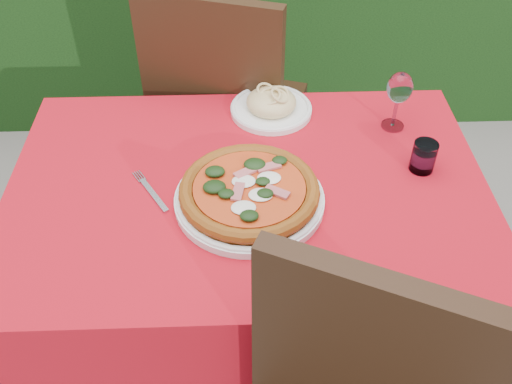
{
  "coord_description": "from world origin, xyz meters",
  "views": [
    {
      "loc": [
        -0.02,
        -1.11,
        1.75
      ],
      "look_at": [
        0.02,
        -0.05,
        0.77
      ],
      "focal_mm": 40.0,
      "sensor_mm": 36.0,
      "label": 1
    }
  ],
  "objects_px": {
    "pasta_plate": "(271,105)",
    "fork": "(154,195)",
    "chair_far": "(224,105)",
    "pizza_plate": "(249,193)",
    "wine_glass": "(399,90)",
    "water_glass": "(423,158)"
  },
  "relations": [
    {
      "from": "wine_glass",
      "to": "fork",
      "type": "height_order",
      "value": "wine_glass"
    },
    {
      "from": "pasta_plate",
      "to": "water_glass",
      "type": "bearing_deg",
      "value": -35.85
    },
    {
      "from": "pizza_plate",
      "to": "wine_glass",
      "type": "relative_size",
      "value": 2.17
    },
    {
      "from": "chair_far",
      "to": "pasta_plate",
      "type": "bearing_deg",
      "value": 137.68
    },
    {
      "from": "pasta_plate",
      "to": "fork",
      "type": "relative_size",
      "value": 1.27
    },
    {
      "from": "chair_far",
      "to": "pizza_plate",
      "type": "distance_m",
      "value": 0.69
    },
    {
      "from": "pasta_plate",
      "to": "water_glass",
      "type": "xyz_separation_m",
      "value": [
        0.39,
        -0.28,
        0.01
      ]
    },
    {
      "from": "chair_far",
      "to": "pizza_plate",
      "type": "relative_size",
      "value": 2.68
    },
    {
      "from": "pizza_plate",
      "to": "pasta_plate",
      "type": "distance_m",
      "value": 0.4
    },
    {
      "from": "chair_far",
      "to": "pizza_plate",
      "type": "xyz_separation_m",
      "value": [
        0.07,
        -0.66,
        0.18
      ]
    },
    {
      "from": "pasta_plate",
      "to": "fork",
      "type": "height_order",
      "value": "pasta_plate"
    },
    {
      "from": "pasta_plate",
      "to": "wine_glass",
      "type": "distance_m",
      "value": 0.38
    },
    {
      "from": "pizza_plate",
      "to": "water_glass",
      "type": "height_order",
      "value": "water_glass"
    },
    {
      "from": "pasta_plate",
      "to": "wine_glass",
      "type": "height_order",
      "value": "wine_glass"
    },
    {
      "from": "water_glass",
      "to": "pizza_plate",
      "type": "bearing_deg",
      "value": -166.08
    },
    {
      "from": "fork",
      "to": "chair_far",
      "type": "bearing_deg",
      "value": 43.39
    },
    {
      "from": "wine_glass",
      "to": "fork",
      "type": "distance_m",
      "value": 0.74
    },
    {
      "from": "pasta_plate",
      "to": "pizza_plate",
      "type": "bearing_deg",
      "value": -100.97
    },
    {
      "from": "fork",
      "to": "pasta_plate",
      "type": "bearing_deg",
      "value": 17.11
    },
    {
      "from": "pizza_plate",
      "to": "pasta_plate",
      "type": "xyz_separation_m",
      "value": [
        0.08,
        0.4,
        -0.01
      ]
    },
    {
      "from": "chair_far",
      "to": "wine_glass",
      "type": "relative_size",
      "value": 5.83
    },
    {
      "from": "wine_glass",
      "to": "chair_far",
      "type": "bearing_deg",
      "value": 145.14
    }
  ]
}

